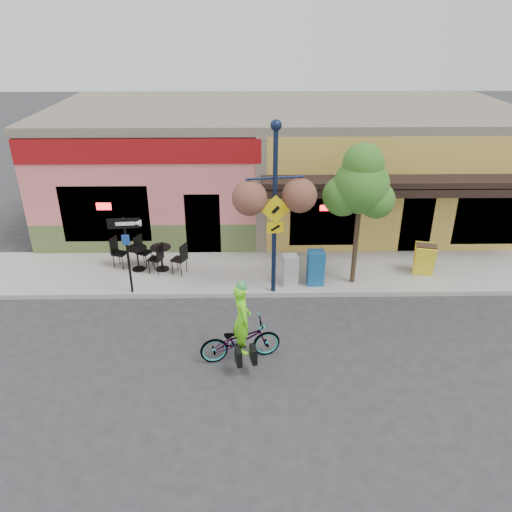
{
  "coord_description": "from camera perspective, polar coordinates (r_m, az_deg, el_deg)",
  "views": [
    {
      "loc": [
        -1.43,
        -12.51,
        7.74
      ],
      "look_at": [
        -1.22,
        0.5,
        1.4
      ],
      "focal_mm": 35.0,
      "sensor_mm": 36.0,
      "label": 1
    }
  ],
  "objects": [
    {
      "name": "ground",
      "position": [
        14.78,
        4.77,
        -5.7
      ],
      "size": [
        90.0,
        90.0,
        0.0
      ],
      "primitive_type": "plane",
      "color": "#2D2D30",
      "rests_on": "ground"
    },
    {
      "name": "newspaper_box_blue",
      "position": [
        15.45,
        6.83,
        -1.34
      ],
      "size": [
        0.52,
        0.46,
        1.1
      ],
      "primitive_type": null,
      "rotation": [
        0.0,
        0.0,
        0.05
      ],
      "color": "#185A95",
      "rests_on": "sidewalk"
    },
    {
      "name": "cyclist_rider",
      "position": [
        12.19,
        -1.59,
        -8.15
      ],
      "size": [
        0.57,
        0.74,
        1.81
      ],
      "primitive_type": "imported",
      "rotation": [
        0.0,
        0.0,
        1.79
      ],
      "color": "#75FF1A",
      "rests_on": "ground"
    },
    {
      "name": "newspaper_box_grey",
      "position": [
        15.38,
        3.89,
        -1.59
      ],
      "size": [
        0.51,
        0.47,
        0.98
      ],
      "primitive_type": null,
      "rotation": [
        0.0,
        0.0,
        0.14
      ],
      "color": "#AAAAAA",
      "rests_on": "sidewalk"
    },
    {
      "name": "street_tree",
      "position": [
        15.07,
        11.61,
        4.53
      ],
      "size": [
        1.84,
        1.84,
        4.43
      ],
      "primitive_type": null,
      "rotation": [
        0.0,
        0.0,
        0.07
      ],
      "color": "#3D7A26",
      "rests_on": "sidewalk"
    },
    {
      "name": "curb",
      "position": [
        15.21,
        4.6,
        -4.37
      ],
      "size": [
        24.0,
        0.12,
        0.15
      ],
      "primitive_type": "cube",
      "color": "#A8A59E",
      "rests_on": "ground"
    },
    {
      "name": "cafe_set_right",
      "position": [
        16.48,
        -10.79,
        0.14
      ],
      "size": [
        1.99,
        1.55,
        1.07
      ],
      "primitive_type": null,
      "rotation": [
        0.0,
        0.0,
        -0.43
      ],
      "color": "black",
      "rests_on": "sidewalk"
    },
    {
      "name": "bicycle",
      "position": [
        12.4,
        -1.8,
        -9.62
      ],
      "size": [
        2.1,
        1.11,
        1.05
      ],
      "primitive_type": "imported",
      "rotation": [
        0.0,
        0.0,
        1.79
      ],
      "color": "maroon",
      "rests_on": "ground"
    },
    {
      "name": "sidewalk",
      "position": [
        16.48,
        4.15,
        -1.83
      ],
      "size": [
        24.0,
        3.0,
        0.15
      ],
      "primitive_type": "cube",
      "color": "#9E9B93",
      "rests_on": "ground"
    },
    {
      "name": "building",
      "position": [
        20.8,
        3.1,
        10.63
      ],
      "size": [
        18.2,
        8.2,
        4.5
      ],
      "primitive_type": null,
      "color": "#DE6E6D",
      "rests_on": "ground"
    },
    {
      "name": "one_way_sign",
      "position": [
        15.05,
        -14.42,
        -0.01
      ],
      "size": [
        0.94,
        0.28,
        2.41
      ],
      "primitive_type": null,
      "rotation": [
        0.0,
        0.0,
        0.09
      ],
      "color": "black",
      "rests_on": "sidewalk"
    },
    {
      "name": "cafe_set_left",
      "position": [
        16.64,
        -13.41,
        0.08
      ],
      "size": [
        1.92,
        1.39,
        1.04
      ],
      "primitive_type": null,
      "rotation": [
        0.0,
        0.0,
        -0.34
      ],
      "color": "black",
      "rests_on": "sidewalk"
    },
    {
      "name": "lamp_post",
      "position": [
        14.11,
        2.13,
        5.1
      ],
      "size": [
        1.72,
        0.9,
        5.14
      ],
      "primitive_type": null,
      "rotation": [
        0.0,
        0.0,
        0.15
      ],
      "color": "#121E3B",
      "rests_on": "sidewalk"
    },
    {
      "name": "sandwich_board",
      "position": [
        16.63,
        18.73,
        -0.68
      ],
      "size": [
        0.71,
        0.59,
        1.04
      ],
      "primitive_type": null,
      "rotation": [
        0.0,
        0.0,
        -0.23
      ],
      "color": "yellow",
      "rests_on": "sidewalk"
    }
  ]
}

